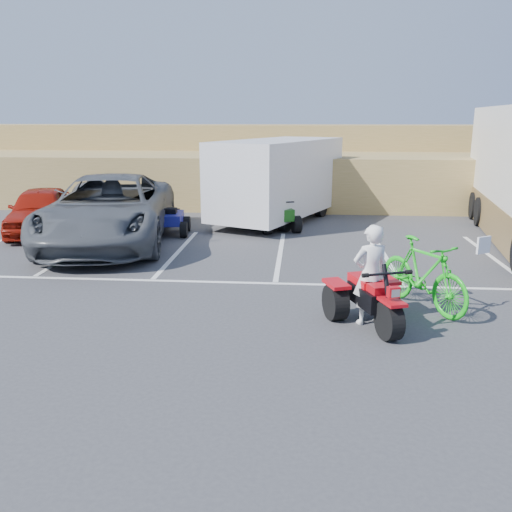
# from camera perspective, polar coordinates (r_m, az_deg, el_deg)

# --- Properties ---
(ground) EXTENTS (100.00, 100.00, 0.00)m
(ground) POSITION_cam_1_polar(r_m,az_deg,el_deg) (9.37, 1.33, -7.30)
(ground) COLOR #3A3A3D
(ground) RESTS_ON ground
(parking_stripes) EXTENTS (28.00, 5.16, 0.01)m
(parking_stripes) POSITION_cam_1_polar(r_m,az_deg,el_deg) (13.23, 6.14, -0.83)
(parking_stripes) COLOR white
(parking_stripes) RESTS_ON ground
(grass_embankment) EXTENTS (40.00, 8.50, 3.10)m
(grass_embankment) POSITION_cam_1_polar(r_m,az_deg,el_deg) (24.26, 3.58, 9.58)
(grass_embankment) COLOR olive
(grass_embankment) RESTS_ON ground
(red_trike_atv) EXTENTS (1.76, 2.01, 1.10)m
(red_trike_atv) POSITION_cam_1_polar(r_m,az_deg,el_deg) (9.54, 12.08, -7.23)
(red_trike_atv) COLOR #B80A12
(red_trike_atv) RESTS_ON ground
(rider) EXTENTS (0.74, 0.60, 1.74)m
(rider) POSITION_cam_1_polar(r_m,az_deg,el_deg) (9.39, 11.95, -1.96)
(rider) COLOR white
(rider) RESTS_ON ground
(green_dirt_bike) EXTENTS (1.68, 2.19, 1.32)m
(green_dirt_bike) POSITION_cam_1_polar(r_m,az_deg,el_deg) (10.44, 17.19, -1.84)
(green_dirt_bike) COLOR #14BF19
(green_dirt_bike) RESTS_ON ground
(grey_pickup) EXTENTS (4.13, 7.22, 1.90)m
(grey_pickup) POSITION_cam_1_polar(r_m,az_deg,el_deg) (15.68, -15.20, 4.69)
(grey_pickup) COLOR #4A4D51
(grey_pickup) RESTS_ON ground
(red_car) EXTENTS (2.66, 4.38, 1.39)m
(red_car) POSITION_cam_1_polar(r_m,az_deg,el_deg) (17.92, -21.67, 4.53)
(red_car) COLOR maroon
(red_car) RESTS_ON ground
(cargo_trailer) EXTENTS (4.52, 6.30, 2.73)m
(cargo_trailer) POSITION_cam_1_polar(r_m,az_deg,el_deg) (18.46, 2.36, 8.24)
(cargo_trailer) COLOR silver
(cargo_trailer) RESTS_ON ground
(quad_atv_blue) EXTENTS (1.16, 1.46, 0.89)m
(quad_atv_blue) POSITION_cam_1_polar(r_m,az_deg,el_deg) (16.68, -8.82, 2.27)
(quad_atv_blue) COLOR navy
(quad_atv_blue) RESTS_ON ground
(quad_atv_green) EXTENTS (1.58, 1.82, 1.00)m
(quad_atv_green) POSITION_cam_1_polar(r_m,az_deg,el_deg) (17.09, 2.25, 2.72)
(quad_atv_green) COLOR #195814
(quad_atv_green) RESTS_ON ground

